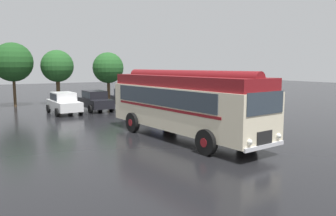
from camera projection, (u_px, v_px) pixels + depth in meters
ground_plane at (200, 137)px, 17.06m from camera, size 120.00×120.00×0.00m
vintage_bus at (183, 102)px, 16.63m from camera, size 3.51×10.29×3.49m
car_near_left at (64, 103)px, 25.43m from camera, size 2.07×4.26×1.66m
car_mid_left at (95, 100)px, 27.20m from camera, size 2.00×4.22×1.66m
car_mid_right at (127, 99)px, 28.83m from camera, size 2.19×4.31×1.66m
car_far_right at (154, 97)px, 30.68m from camera, size 2.25×4.34×1.66m
tree_left_of_centre at (13, 63)px, 29.47m from camera, size 3.52×3.52×5.81m
tree_centre at (58, 66)px, 31.19m from camera, size 3.04×3.04×5.21m
tree_right_of_centre at (109, 68)px, 34.62m from camera, size 3.25×3.25×5.14m
traffic_cone at (255, 130)px, 17.47m from camera, size 0.36×0.36×0.55m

